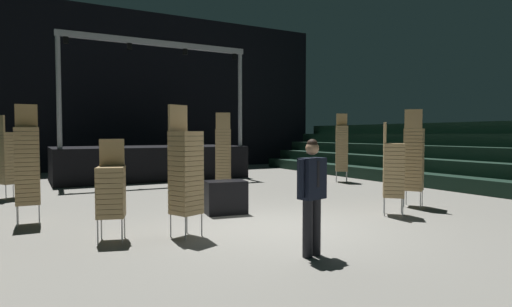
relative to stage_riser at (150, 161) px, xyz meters
The scene contains 14 objects.
ground_plane 10.17m from the stage_riser, 90.00° to the right, with size 22.00×30.00×0.10m, color gray.
arena_end_wall 5.87m from the stage_riser, 90.00° to the left, with size 22.00×0.30×8.00m, color black.
bleacher_bank_right 12.92m from the stage_riser, 45.04° to the right, with size 3.75×24.00×2.25m.
stage_riser is the anchor object (origin of this frame).
man_with_tie 12.01m from the stage_riser, 93.45° to the right, with size 0.57×0.32×1.72m.
chair_stack_front_left 8.69m from the stage_riser, 120.19° to the right, with size 0.45×0.45×2.39m.
chair_stack_front_right 6.02m from the stage_riser, 84.69° to the right, with size 0.58×0.58×2.39m.
chair_stack_mid_left 5.89m from the stage_riser, 144.91° to the right, with size 0.59×0.59×2.31m.
chair_stack_mid_right 10.14m from the stage_riser, 108.06° to the right, with size 0.55×0.55×1.71m.
chair_stack_mid_centre 10.17m from the stage_riser, 101.07° to the right, with size 0.58×0.58×2.31m.
chair_stack_rear_left 10.64m from the stage_riser, 75.15° to the right, with size 0.62×0.62×2.05m.
chair_stack_rear_right 10.53m from the stage_riser, 67.57° to the right, with size 0.61×0.61×2.39m.
chair_stack_rear_centre 7.62m from the stage_riser, 37.95° to the right, with size 0.62×0.62×2.56m.
equipment_road_case 8.36m from the stage_riser, 93.10° to the right, with size 0.90×0.60×0.74m, color black.
Camera 1 is at (-4.39, -6.84, 1.80)m, focal length 29.68 mm.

